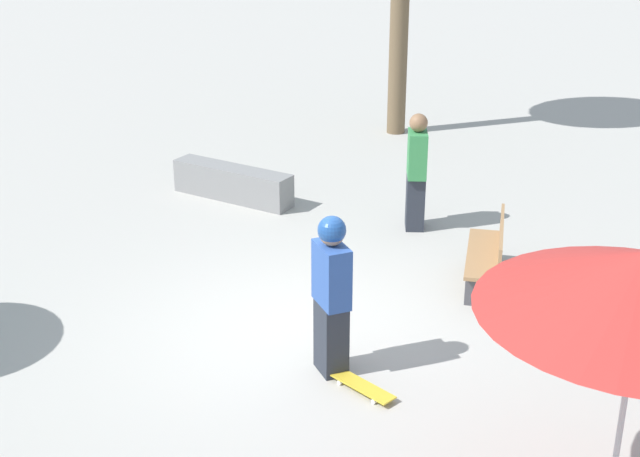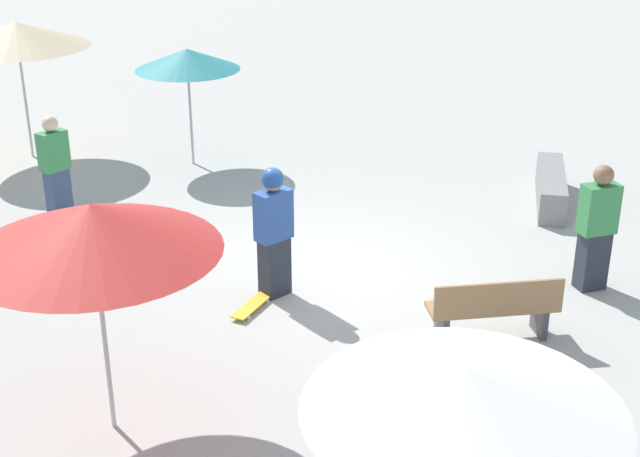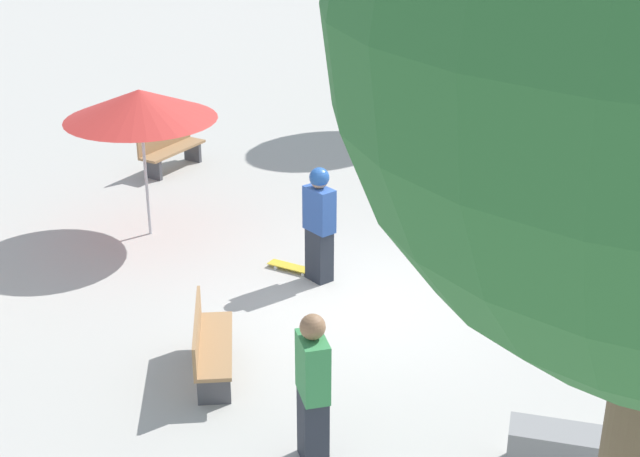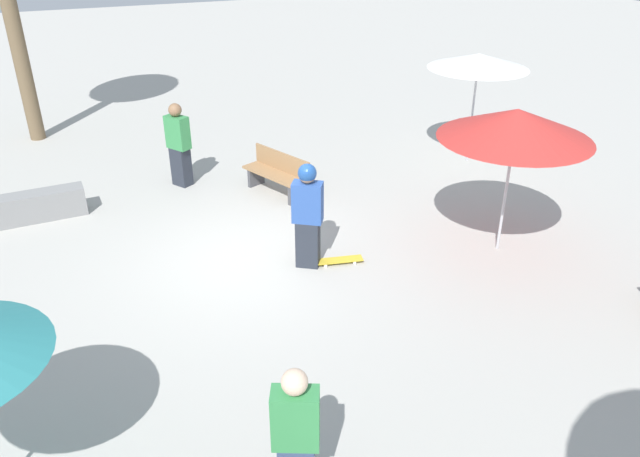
% 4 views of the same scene
% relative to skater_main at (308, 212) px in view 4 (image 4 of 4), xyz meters
% --- Properties ---
extents(ground_plane, '(60.00, 60.00, 0.00)m').
position_rel_skater_main_xyz_m(ground_plane, '(0.52, 0.83, -0.97)').
color(ground_plane, '#B2AFA8').
extents(skater_main, '(0.48, 0.55, 1.81)m').
position_rel_skater_main_xyz_m(skater_main, '(0.00, 0.00, 0.00)').
color(skater_main, '#282D38').
rests_on(skater_main, ground_plane).
extents(skateboard, '(0.34, 0.82, 0.07)m').
position_rel_skater_main_xyz_m(skateboard, '(-0.15, -0.50, -0.92)').
color(skateboard, gold).
rests_on(skateboard, ground_plane).
extents(concrete_ledge, '(0.58, 2.16, 0.55)m').
position_rel_skater_main_xyz_m(concrete_ledge, '(3.44, 4.40, -0.70)').
color(concrete_ledge, gray).
rests_on(concrete_ledge, ground_plane).
extents(bench_near, '(1.64, 1.05, 0.85)m').
position_rel_skater_main_xyz_m(bench_near, '(2.95, -0.42, -0.55)').
color(bench_near, '#47474C').
rests_on(bench_near, ground_plane).
extents(shade_umbrella_red, '(2.48, 2.48, 2.51)m').
position_rel_skater_main_xyz_m(shade_umbrella_red, '(-0.69, -3.29, 1.29)').
color(shade_umbrella_red, '#B7B7BC').
rests_on(shade_umbrella_red, ground_plane).
extents(shade_umbrella_white, '(2.21, 2.21, 2.47)m').
position_rel_skater_main_xyz_m(shade_umbrella_white, '(3.07, -5.12, 1.33)').
color(shade_umbrella_white, '#B7B7BC').
rests_on(shade_umbrella_white, ground_plane).
extents(bystander_watching, '(0.41, 0.52, 1.67)m').
position_rel_skater_main_xyz_m(bystander_watching, '(-4.28, 1.71, -0.14)').
color(bystander_watching, '#38476B').
rests_on(bystander_watching, ground_plane).
extents(bystander_far, '(0.55, 0.49, 1.78)m').
position_rel_skater_main_xyz_m(bystander_far, '(4.10, 1.34, -0.09)').
color(bystander_far, '#282D38').
rests_on(bystander_far, ground_plane).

